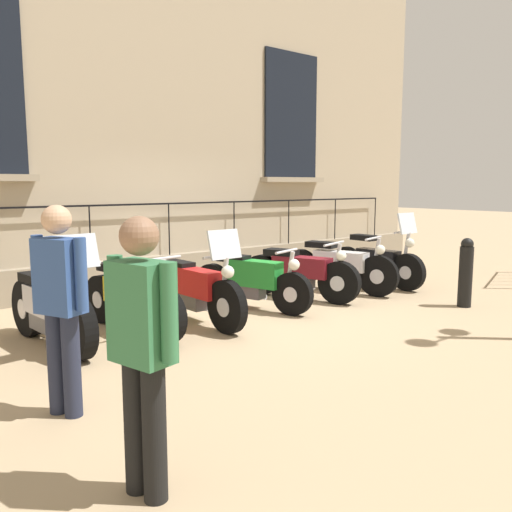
# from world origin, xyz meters

# --- Properties ---
(ground_plane) EXTENTS (60.00, 60.00, 0.00)m
(ground_plane) POSITION_xyz_m (0.00, 0.00, 0.00)
(ground_plane) COLOR tan
(building_facade) EXTENTS (0.82, 13.76, 6.60)m
(building_facade) POSITION_xyz_m (-2.67, -0.00, 3.21)
(building_facade) COLOR tan
(building_facade) RESTS_ON ground_plane
(motorcycle_silver) EXTENTS (1.95, 0.70, 1.31)m
(motorcycle_silver) POSITION_xyz_m (0.10, -2.84, 0.43)
(motorcycle_silver) COLOR black
(motorcycle_silver) RESTS_ON ground_plane
(motorcycle_yellow) EXTENTS (1.97, 0.64, 0.99)m
(motorcycle_yellow) POSITION_xyz_m (0.10, -1.87, 0.40)
(motorcycle_yellow) COLOR black
(motorcycle_yellow) RESTS_ON ground_plane
(motorcycle_red) EXTENTS (2.16, 0.55, 1.27)m
(motorcycle_red) POSITION_xyz_m (0.17, -1.03, 0.44)
(motorcycle_red) COLOR black
(motorcycle_red) RESTS_ON ground_plane
(motorcycle_green) EXTENTS (1.96, 0.82, 0.91)m
(motorcycle_green) POSITION_xyz_m (0.07, 0.03, 0.41)
(motorcycle_green) COLOR black
(motorcycle_green) RESTS_ON ground_plane
(motorcycle_maroon) EXTENTS (1.98, 0.93, 0.94)m
(motorcycle_maroon) POSITION_xyz_m (0.02, 1.04, 0.41)
(motorcycle_maroon) COLOR black
(motorcycle_maroon) RESTS_ON ground_plane
(motorcycle_white) EXTENTS (2.05, 0.86, 0.97)m
(motorcycle_white) POSITION_xyz_m (0.03, 1.94, 0.43)
(motorcycle_white) COLOR black
(motorcycle_white) RESTS_ON ground_plane
(motorcycle_black) EXTENTS (1.97, 0.56, 1.34)m
(motorcycle_black) POSITION_xyz_m (0.09, 2.89, 0.42)
(motorcycle_black) COLOR black
(motorcycle_black) RESTS_ON ground_plane
(bollard) EXTENTS (0.20, 0.20, 1.03)m
(bollard) POSITION_xyz_m (1.96, 2.59, 0.52)
(bollard) COLOR black
(bollard) RESTS_ON ground_plane
(pedestrian_standing) EXTENTS (0.52, 0.30, 1.64)m
(pedestrian_standing) POSITION_xyz_m (3.33, -3.34, 0.93)
(pedestrian_standing) COLOR black
(pedestrian_standing) RESTS_ON ground_plane
(pedestrian_walking) EXTENTS (0.49, 0.35, 1.66)m
(pedestrian_walking) POSITION_xyz_m (1.93, -3.33, 0.94)
(pedestrian_walking) COLOR #23283D
(pedestrian_walking) RESTS_ON ground_plane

